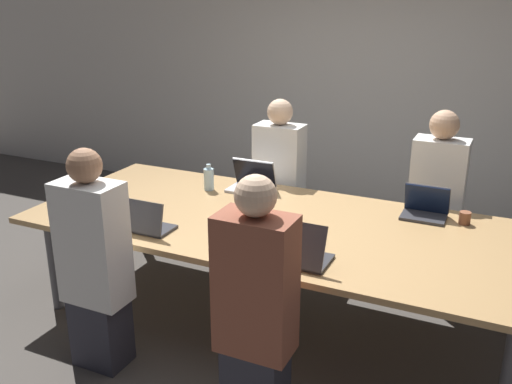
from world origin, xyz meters
name	(u,v)px	position (x,y,z in m)	size (l,w,h in m)	color
ground_plane	(276,318)	(0.00, 0.00, 0.00)	(24.00, 24.00, 0.00)	#4C4742
curtain_wall	(372,80)	(0.00, 2.40, 1.40)	(12.00, 0.06, 2.80)	beige
conference_table	(277,228)	(0.00, 0.00, 0.70)	(3.43, 1.46, 0.76)	tan
laptop_near_midright	(300,252)	(0.37, -0.54, 0.83)	(0.33, 0.27, 0.26)	#333338
person_near_midright	(256,309)	(0.30, -1.00, 0.69)	(0.40, 0.24, 1.42)	#2D2D38
laptop_far_midleft	(252,181)	(-0.44, 0.53, 0.83)	(0.35, 0.24, 0.24)	silver
person_far_midleft	(279,184)	(-0.37, 0.92, 0.69)	(0.40, 0.24, 1.42)	#2D2D38
bottle_far_midleft	(209,179)	(-0.75, 0.38, 0.85)	(0.08, 0.08, 0.21)	#ADD1E0
laptop_far_right	(425,208)	(0.90, 0.52, 0.82)	(0.31, 0.22, 0.22)	#333338
person_far_right	(436,204)	(0.91, 0.98, 0.69)	(0.40, 0.24, 1.42)	#2D2D38
cup_far_right	(465,218)	(1.16, 0.49, 0.80)	(0.08, 0.08, 0.09)	brown
laptop_near_left	(143,222)	(-0.73, -0.53, 0.82)	(0.36, 0.22, 0.22)	#333338
person_near_left	(95,265)	(-0.79, -0.94, 0.68)	(0.40, 0.24, 1.41)	#2D2D38
cup_near_left	(116,217)	(-0.98, -0.49, 0.80)	(0.08, 0.08, 0.08)	#232328
stapler	(248,226)	(-0.12, -0.21, 0.78)	(0.09, 0.16, 0.05)	black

